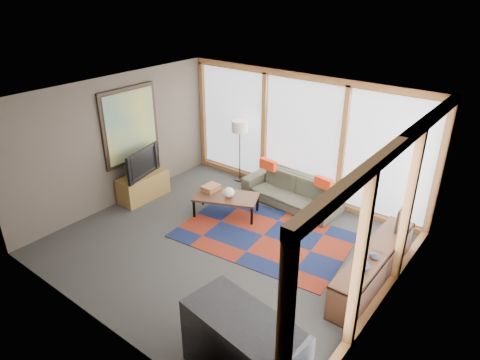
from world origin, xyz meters
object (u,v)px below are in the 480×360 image
Objects in this scene: floor_lamp at (240,151)px; television at (139,162)px; bookshelf at (373,267)px; tv_console at (143,186)px; bar_counter at (244,349)px; sofa at (292,191)px; coffee_table at (226,205)px.

floor_lamp reaches higher than television.
tv_console is at bearing -176.54° from bookshelf.
tv_console is at bearing 160.24° from bar_counter.
sofa reaches higher than bookshelf.
sofa is 1.98× the size of television.
bar_counter is (-0.51, -2.58, 0.17)m from bookshelf.
tv_console is at bearing -143.37° from sofa.
bookshelf is (2.30, -1.38, -0.01)m from sofa.
coffee_table is 0.85× the size of bar_counter.
television is at bearing -142.57° from sofa.
television is 0.72× the size of bar_counter.
bar_counter reaches higher than coffee_table.
floor_lamp reaches higher than bar_counter.
sofa is at bearing 32.83° from tv_console.
coffee_table is 3.82m from bar_counter.
floor_lamp is 1.37× the size of television.
bookshelf is 4.91m from tv_console.
tv_console is 0.57m from television.
sofa is 1.42× the size of bar_counter.
coffee_table is 1.13× the size of tv_console.
sofa is at bearing 122.03° from bar_counter.
sofa is 1.44× the size of floor_lamp.
floor_lamp is 1.16× the size of coffee_table.
television is (-1.05, -1.99, 0.13)m from floor_lamp.
television is 4.93m from bar_counter.
bar_counter is at bearing -47.49° from coffee_table.
television is at bearing -162.30° from coffee_table.
bookshelf is at bearing -100.09° from television.
floor_lamp is 4.21m from bookshelf.
television reaches higher than tv_console.
bookshelf reaches higher than tv_console.
bookshelf is 4.94m from television.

